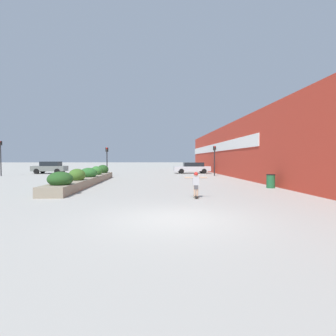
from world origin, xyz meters
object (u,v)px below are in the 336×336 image
Objects in this scene: trash_bin at (271,181)px; car_center_left at (192,168)px; traffic_light_left at (107,156)px; car_leftmost at (50,167)px; skateboarder at (196,182)px; skateboard at (196,197)px; traffic_light_far_left at (1,152)px; car_center_right at (279,167)px; traffic_light_right at (215,155)px.

trash_bin is 0.19× the size of car_center_left.
car_leftmost is at bearing 147.61° from traffic_light_left.
skateboarder is 0.24× the size of car_center_left.
skateboard is at bearing -88.09° from skateboarder.
car_leftmost is at bearing 89.03° from car_center_left.
car_leftmost is 1.07× the size of traffic_light_far_left.
trash_bin is at bearing -28.75° from traffic_light_far_left.
car_center_right reaches higher than skateboard.
trash_bin is 27.33m from traffic_light_far_left.
traffic_light_left is at bearing 115.47° from car_center_left.
traffic_light_far_left is (-23.89, 13.11, 2.11)m from trash_bin.
skateboard is 25.34m from traffic_light_far_left.
skateboard is at bearing 145.78° from car_center_right.
traffic_light_far_left reaches higher than car_leftmost.
traffic_light_left is (-21.07, -3.89, 1.30)m from car_center_right.
traffic_light_left reaches higher than car_center_right.
skateboard is 0.56× the size of skateboarder.
skateboard is at bearing -145.34° from car_leftmost.
trash_bin is 17.64m from car_center_left.
skateboard is 6.76m from trash_bin.
car_center_right is at bearing 24.48° from traffic_light_right.
skateboarder is at bearing -145.34° from car_leftmost.
car_leftmost is at bearing 126.57° from skateboard.
traffic_light_right is (-9.32, -4.25, 1.41)m from car_center_right.
trash_bin is 0.19× the size of car_center_right.
skateboarder is 6.76m from trash_bin.
trash_bin is at bearing 38.68° from skateboarder.
car_center_left is 22.00m from traffic_light_far_left.
trash_bin is 0.22× the size of car_leftmost.
traffic_light_right is (1.70, -5.14, 1.49)m from car_center_left.
traffic_light_left is at bearing 178.28° from traffic_light_right.
car_center_right is at bearing -94.66° from car_center_left.
trash_bin is at bearing -130.94° from car_leftmost.
car_center_left is (3.00, 21.51, -0.03)m from skateboarder.
trash_bin is 17.86m from traffic_light_left.
traffic_light_left reaches higher than trash_bin.
car_leftmost is at bearing 126.57° from skateboarder.
skateboarder is at bearing -67.14° from traffic_light_left.
traffic_light_left reaches higher than skateboarder.
traffic_light_right reaches higher than car_center_left.
car_leftmost is (-15.09, 21.82, 0.73)m from skateboard.
car_center_left is 11.22m from traffic_light_left.
skateboarder is 0.30× the size of traffic_light_far_left.
skateboarder is at bearing 91.91° from skateboard.
skateboarder is 26.53m from car_leftmost.
traffic_light_far_left reaches higher than skateboarder.
car_center_left is at bearing 97.84° from trash_bin.
skateboard is 21.73m from car_center_left.
car_leftmost is 18.09m from car_center_left.
traffic_light_far_left is at bearing 178.08° from traffic_light_right.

